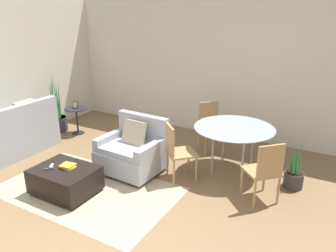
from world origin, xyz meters
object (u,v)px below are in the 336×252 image
at_px(ottoman, 65,179).
at_px(tv_remote_secondary, 51,166).
at_px(potted_plant, 57,118).
at_px(dining_table, 234,132).
at_px(dining_chair_near_right, 265,169).
at_px(dining_chair_near_left, 176,149).
at_px(tv_remote_primary, 49,169).
at_px(couch, 8,138).
at_px(picture_frame, 75,105).
at_px(side_table, 77,116).
at_px(book_stack, 68,166).
at_px(dining_chair_far_left, 210,123).
at_px(armchair, 133,151).
at_px(potted_plant_small, 294,175).

distance_m(ottoman, tv_remote_secondary, 0.28).
height_order(potted_plant, dining_table, potted_plant).
bearing_deg(tv_remote_secondary, dining_chair_near_right, 23.39).
bearing_deg(dining_table, dining_chair_near_left, -135.00).
bearing_deg(dining_table, tv_remote_primary, -136.65).
bearing_deg(ottoman, dining_chair_near_right, 24.21).
bearing_deg(couch, picture_frame, 77.71).
distance_m(ottoman, picture_frame, 2.47).
bearing_deg(side_table, tv_remote_primary, -54.91).
height_order(book_stack, dining_chair_far_left, dining_chair_far_left).
bearing_deg(armchair, tv_remote_primary, -118.58).
xyz_separation_m(side_table, picture_frame, (0.00, 0.00, 0.24)).
xyz_separation_m(potted_plant, dining_chair_near_right, (4.62, -0.65, 0.24)).
relative_size(picture_frame, dining_table, 0.12).
bearing_deg(potted_plant, tv_remote_primary, -45.10).
xyz_separation_m(ottoman, potted_plant_small, (2.85, 1.78, -0.02)).
relative_size(potted_plant, potted_plant_small, 1.68).
height_order(armchair, dining_chair_far_left, dining_chair_far_left).
distance_m(potted_plant, dining_chair_near_right, 4.67).
height_order(potted_plant, dining_chair_far_left, potted_plant).
height_order(armchair, picture_frame, armchair).
distance_m(armchair, dining_chair_near_left, 0.77).
xyz_separation_m(ottoman, dining_table, (1.87, 1.82, 0.48)).
relative_size(couch, dining_chair_far_left, 1.92).
bearing_deg(dining_chair_far_left, dining_chair_near_right, -45.00).
distance_m(side_table, dining_chair_near_right, 4.18).
bearing_deg(dining_chair_near_left, dining_table, 45.00).
xyz_separation_m(couch, dining_chair_near_right, (4.42, 0.70, 0.19)).
bearing_deg(picture_frame, dining_chair_far_left, 12.78).
height_order(potted_plant, side_table, potted_plant).
xyz_separation_m(tv_remote_primary, dining_table, (2.05, 1.93, 0.30)).
bearing_deg(potted_plant_small, potted_plant, 179.86).
xyz_separation_m(tv_remote_primary, dining_chair_near_right, (2.72, 1.26, 0.12)).
bearing_deg(ottoman, dining_chair_far_left, 64.35).
height_order(tv_remote_secondary, potted_plant_small, potted_plant_small).
relative_size(couch, dining_table, 1.36).
relative_size(ottoman, tv_remote_primary, 6.54).
xyz_separation_m(couch, potted_plant_small, (4.72, 1.33, -0.13)).
bearing_deg(tv_remote_primary, picture_frame, 125.09).
distance_m(dining_table, dining_chair_near_left, 0.97).
bearing_deg(dining_chair_near_right, dining_chair_far_left, 135.00).
height_order(armchair, dining_chair_near_left, dining_chair_near_left).
bearing_deg(potted_plant, dining_chair_near_right, -7.96).
height_order(tv_remote_primary, potted_plant_small, potted_plant_small).
bearing_deg(dining_table, armchair, -151.28).
distance_m(armchair, tv_remote_primary, 1.32).
bearing_deg(book_stack, side_table, 131.24).
height_order(ottoman, side_table, side_table).
xyz_separation_m(tv_remote_secondary, potted_plant, (-1.87, 1.83, -0.12)).
bearing_deg(couch, book_stack, -11.78).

